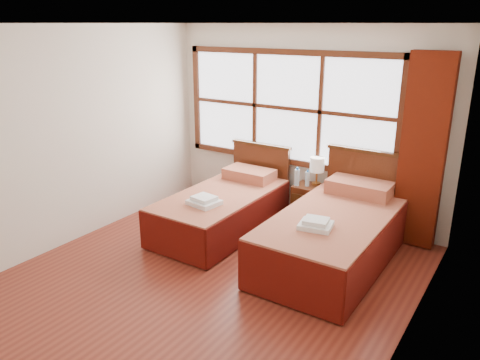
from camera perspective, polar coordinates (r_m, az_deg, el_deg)
The scene contains 15 objects.
floor at distance 5.09m, azimuth -4.23°, elevation -12.19°, with size 4.50×4.50×0.00m, color maroon.
ceiling at distance 4.38m, azimuth -5.07°, elevation 18.51°, with size 4.50×4.50×0.00m, color white.
wall_back at distance 6.43m, azimuth 7.79°, elevation 6.76°, with size 4.00×4.00×0.00m, color silver.
wall_left at distance 5.97m, azimuth -20.06°, elevation 4.87°, with size 4.50×4.50×0.00m, color silver.
wall_right at distance 3.75m, azimuth 20.42°, elevation -2.94°, with size 4.50×4.50×0.00m, color silver.
window at distance 6.47m, azimuth 5.71°, elevation 8.71°, with size 3.16×0.06×1.56m.
curtain at distance 5.84m, azimuth 21.40°, elevation 3.11°, with size 0.50×0.16×2.30m, color #5C1709.
bed_left at distance 6.14m, azimuth -2.01°, elevation -3.44°, with size 1.00×2.02×0.97m.
bed_right at distance 5.45m, azimuth 11.59°, elevation -6.37°, with size 1.13×2.19×1.10m.
nightstand at distance 6.40m, azimuth 8.42°, elevation -2.98°, with size 0.40×0.40×0.54m.
towels_left at distance 5.66m, azimuth -4.39°, elevation -2.56°, with size 0.39×0.35×0.10m.
towels_right at distance 4.91m, azimuth 9.23°, elevation -5.31°, with size 0.38×0.34×0.10m.
lamp at distance 6.31m, azimuth 9.39°, elevation 1.78°, with size 0.19×0.19×0.38m.
bottle_near at distance 6.27m, azimuth 6.97°, elevation 0.34°, with size 0.07×0.07×0.25m.
bottle_far at distance 6.28m, azimuth 8.21°, elevation 0.16°, with size 0.06×0.06×0.22m.
Camera 1 is at (2.70, -3.45, 2.60)m, focal length 35.00 mm.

